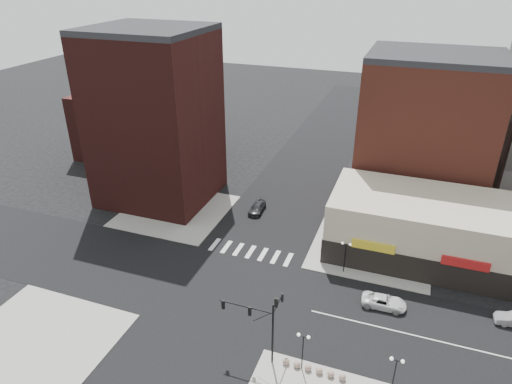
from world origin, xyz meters
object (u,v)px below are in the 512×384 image
(street_lamp_se_a, at_px, (303,343))
(street_lamp_ne, at_px, (346,250))
(traffic_signal, at_px, (264,317))
(white_suv, at_px, (384,302))
(street_lamp_se_b, at_px, (396,367))
(dark_sedan_north, at_px, (257,208))

(street_lamp_se_a, height_order, street_lamp_ne, same)
(traffic_signal, relative_size, white_suv, 1.63)
(street_lamp_ne, relative_size, white_suv, 0.87)
(street_lamp_se_a, xyz_separation_m, street_lamp_ne, (1.00, 16.00, 0.00))
(street_lamp_se_a, distance_m, street_lamp_se_b, 8.00)
(street_lamp_se_b, relative_size, dark_sedan_north, 0.92)
(street_lamp_se_a, height_order, dark_sedan_north, street_lamp_se_a)
(traffic_signal, distance_m, street_lamp_ne, 16.62)
(street_lamp_ne, xyz_separation_m, dark_sedan_north, (-14.88, 10.50, -2.64))
(dark_sedan_north, bearing_deg, street_lamp_se_b, -52.88)
(white_suv, relative_size, dark_sedan_north, 1.06)
(traffic_signal, bearing_deg, white_suv, 48.33)
(traffic_signal, xyz_separation_m, white_suv, (9.97, 11.20, -4.30))
(street_lamp_se_a, xyz_separation_m, white_suv, (6.20, 11.37, -2.63))
(street_lamp_ne, bearing_deg, dark_sedan_north, 144.79)
(white_suv, height_order, dark_sedan_north, white_suv)
(street_lamp_se_b, height_order, white_suv, street_lamp_se_b)
(street_lamp_se_b, xyz_separation_m, street_lamp_ne, (-7.00, 16.00, 0.00))
(street_lamp_se_a, height_order, white_suv, street_lamp_se_a)
(white_suv, bearing_deg, street_lamp_se_a, 149.07)
(traffic_signal, relative_size, dark_sedan_north, 1.72)
(street_lamp_ne, distance_m, dark_sedan_north, 18.41)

